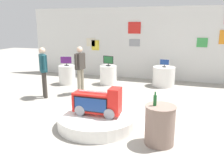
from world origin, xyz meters
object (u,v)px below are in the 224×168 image
display_pedestal_left_rear (164,76)px  tv_on_center_rear (66,61)px  display_pedestal_right_rear (108,75)px  bottle_on_side_table (155,100)px  side_table_round (160,125)px  tv_on_left_rear (164,63)px  novelty_firetruck_tv (98,103)px  shopper_browsing_rear (80,66)px  display_pedestal_center_rear (67,75)px  tv_on_right_rear (108,60)px  shopper_browsing_near_truck (43,69)px  main_display_pedestal (97,120)px

display_pedestal_left_rear → tv_on_center_rear: 3.91m
tv_on_center_rear → display_pedestal_right_rear: (1.60, 0.49, -0.58)m
bottle_on_side_table → side_table_round: bearing=5.8°
tv_on_left_rear → tv_on_center_rear: tv_on_center_rear is taller
tv_on_left_rear → novelty_firetruck_tv: bearing=-103.9°
display_pedestal_right_rear → tv_on_left_rear: bearing=10.2°
display_pedestal_left_rear → shopper_browsing_rear: (-2.64, -1.99, 0.59)m
display_pedestal_center_rear → shopper_browsing_rear: 1.68m
tv_on_center_rear → shopper_browsing_rear: size_ratio=0.28×
novelty_firetruck_tv → tv_on_left_rear: tv_on_left_rear is taller
display_pedestal_right_rear → tv_on_right_rear: tv_on_right_rear is taller
tv_on_left_rear → display_pedestal_right_rear: size_ratio=0.49×
display_pedestal_center_rear → side_table_round: (4.18, -3.92, 0.04)m
tv_on_center_rear → shopper_browsing_near_truck: size_ratio=0.28×
novelty_firetruck_tv → tv_on_center_rear: size_ratio=2.47×
bottle_on_side_table → display_pedestal_center_rear: bearing=135.9°
tv_on_center_rear → tv_on_left_rear: bearing=13.2°
display_pedestal_center_rear → display_pedestal_right_rear: 1.67m
display_pedestal_center_rear → tv_on_center_rear: bearing=-107.1°
display_pedestal_left_rear → display_pedestal_right_rear: size_ratio=1.14×
bottle_on_side_table → tv_on_center_rear: bearing=136.0°
tv_on_center_rear → bottle_on_side_table: (4.06, -3.93, -0.03)m
display_pedestal_left_rear → display_pedestal_center_rear: bearing=-166.8°
shopper_browsing_rear → display_pedestal_center_rear: bearing=135.4°
tv_on_left_rear → shopper_browsing_rear: size_ratio=0.23×
tv_on_center_rear → shopper_browsing_rear: (1.12, -1.10, 0.01)m
display_pedestal_center_rear → tv_on_center_rear: 0.58m
tv_on_left_rear → side_table_round: tv_on_left_rear is taller
tv_on_center_rear → tv_on_right_rear: bearing=17.1°
tv_on_left_rear → tv_on_center_rear: bearing=-166.8°
tv_on_right_rear → shopper_browsing_near_truck: shopper_browsing_near_truck is taller
main_display_pedestal → tv_on_center_rear: bearing=127.3°
novelty_firetruck_tv → tv_on_right_rear: 4.15m
tv_on_right_rear → display_pedestal_center_rear: bearing=-163.1°
tv_on_center_rear → shopper_browsing_rear: shopper_browsing_rear is taller
tv_on_right_rear → shopper_browsing_near_truck: size_ratio=0.27×
shopper_browsing_rear → tv_on_left_rear: bearing=36.9°
tv_on_right_rear → display_pedestal_right_rear: bearing=104.1°
display_pedestal_left_rear → shopper_browsing_near_truck: (-3.59, -2.75, 0.59)m
novelty_firetruck_tv → tv_on_center_rear: tv_on_center_rear is taller
display_pedestal_left_rear → tv_on_left_rear: size_ratio=2.30×
shopper_browsing_rear → bottle_on_side_table: bearing=-43.9°
tv_on_left_rear → shopper_browsing_rear: (-2.64, -1.99, 0.05)m
bottle_on_side_table → shopper_browsing_rear: 4.08m
bottle_on_side_table → shopper_browsing_rear: shopper_browsing_rear is taller
novelty_firetruck_tv → tv_on_left_rear: size_ratio=3.06×
tv_on_left_rear → display_pedestal_right_rear: bearing=-169.8°
display_pedestal_left_rear → display_pedestal_center_rear: same height
tv_on_center_rear → shopper_browsing_rear: bearing=-44.5°
main_display_pedestal → display_pedestal_center_rear: 4.40m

